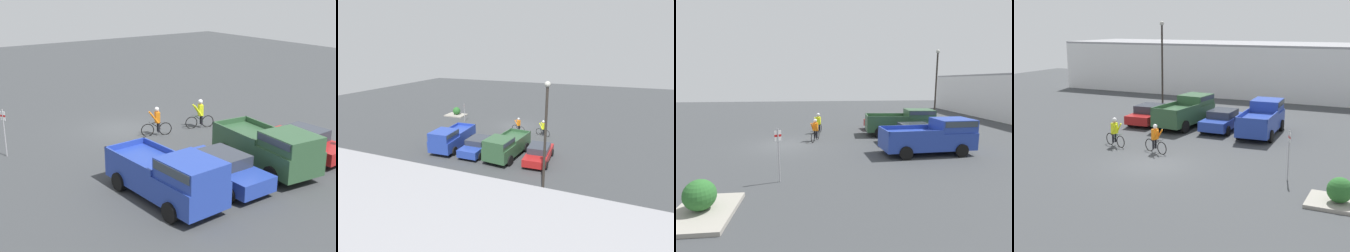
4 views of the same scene
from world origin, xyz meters
TOP-DOWN VIEW (x-y plane):
  - ground_plane at (0.00, 0.00)m, footprint 80.00×80.00m
  - warehouse_building at (0.00, 27.05)m, footprint 46.37×10.10m
  - sedan_0 at (-5.17, 8.92)m, footprint 2.17×4.48m
  - pickup_truck_0 at (-2.34, 9.32)m, footprint 2.72×5.56m
  - sedan_1 at (0.43, 9.18)m, footprint 2.01×4.60m
  - pickup_truck_1 at (3.21, 9.30)m, footprint 2.48×5.61m
  - cyclist_0 at (-0.98, 2.14)m, footprint 1.70×0.67m
  - cyclist_1 at (-3.88, 2.39)m, footprint 1.68×0.66m
  - fire_lane_sign at (6.93, 0.57)m, footprint 0.16×0.28m
  - lamppost at (-6.81, 14.03)m, footprint 0.36×0.36m
  - curb_island at (9.61, -1.57)m, footprint 2.71×1.97m
  - shrub at (9.53, -1.67)m, footprint 1.04×1.04m

SIDE VIEW (x-z plane):
  - ground_plane at x=0.00m, z-range 0.00..0.00m
  - curb_island at x=9.61m, z-range 0.00..0.15m
  - shrub at x=9.53m, z-range 0.15..1.19m
  - sedan_0 at x=-5.17m, z-range 0.00..1.40m
  - sedan_1 at x=0.43m, z-range 0.01..1.42m
  - cyclist_0 at x=-0.98m, z-range -0.01..1.67m
  - cyclist_1 at x=-3.88m, z-range 0.02..1.77m
  - pickup_truck_1 at x=3.21m, z-range 0.04..2.17m
  - pickup_truck_0 at x=-2.34m, z-range 0.06..2.18m
  - fire_lane_sign at x=6.93m, z-range 0.25..2.66m
  - warehouse_building at x=0.00m, z-range 0.00..5.21m
  - lamppost at x=-6.81m, z-range 0.60..7.97m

